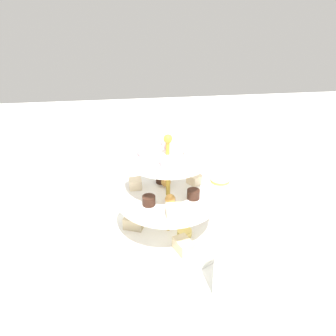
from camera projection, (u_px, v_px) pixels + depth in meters
ground_plane at (168, 233)px, 0.88m from camera, size 2.40×2.40×0.00m
tiered_serving_stand at (168, 203)px, 0.84m from camera, size 0.30×0.30×0.27m
water_glass_tall_right at (231, 273)px, 0.68m from camera, size 0.07×0.07×0.11m
water_glass_short_left at (179, 177)px, 1.07m from camera, size 0.06×0.06×0.07m
teacup_with_saucer at (219, 186)px, 1.04m from camera, size 0.09×0.09×0.05m
butter_knife_left at (66, 289)px, 0.72m from camera, size 0.13×0.13×0.00m
butter_knife_right at (276, 226)px, 0.90m from camera, size 0.05×0.17×0.00m
water_glass_mid_back at (112, 187)px, 0.98m from camera, size 0.06×0.06×0.10m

